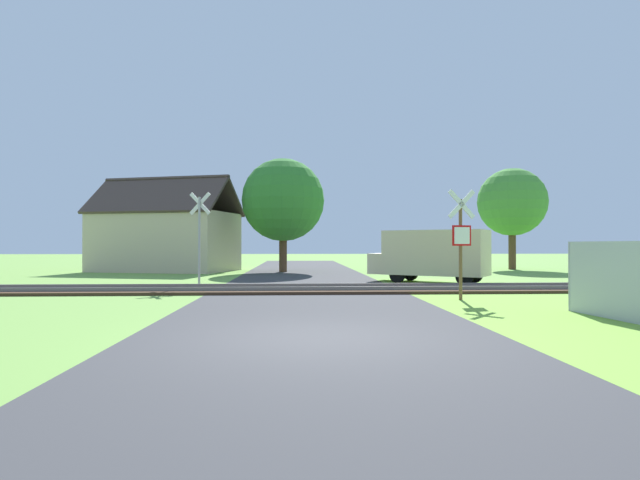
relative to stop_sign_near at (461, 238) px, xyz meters
The scene contains 9 objects.
ground_plane 7.52m from the stop_sign_near, 127.69° to the right, with size 160.00×160.00×0.00m, color #6B9942.
road_asphalt 6.12m from the stop_sign_near, 139.77° to the right, with size 6.64×80.00×0.01m, color #38383A.
rail_track 5.65m from the stop_sign_near, 146.26° to the left, with size 60.00×2.60×0.22m.
stop_sign_near is the anchor object (origin of this frame).
crossing_sign_far 9.82m from the stop_sign_near, 150.49° to the left, with size 0.85×0.27×3.65m.
house 21.20m from the stop_sign_near, 127.51° to the left, with size 9.48×7.39×5.85m.
tree_far 20.33m from the stop_sign_near, 62.22° to the left, with size 4.45×4.45×6.68m.
tree_center 16.70m from the stop_sign_near, 109.97° to the left, with size 4.95×4.95×6.79m.
mail_truck 6.79m from the stop_sign_near, 81.82° to the left, with size 5.10×4.27×2.24m.
Camera 1 is at (-0.36, -8.64, 1.62)m, focal length 28.00 mm.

